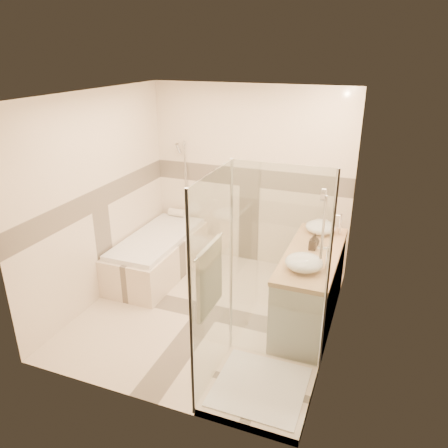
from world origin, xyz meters
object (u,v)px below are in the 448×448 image
(bathtub, at_px, (158,253))
(amenity_bottle_a, at_px, (313,243))
(shower_enclosure, at_px, (251,340))
(amenity_bottle_b, at_px, (315,240))
(vanity, at_px, (310,286))
(vessel_sink_far, at_px, (304,262))
(vessel_sink_near, at_px, (321,227))

(bathtub, relative_size, amenity_bottle_a, 9.75)
(shower_enclosure, xyz_separation_m, amenity_bottle_a, (0.27, 1.33, 0.43))
(bathtub, height_order, shower_enclosure, shower_enclosure)
(shower_enclosure, relative_size, amenity_bottle_b, 13.81)
(vanity, distance_m, amenity_bottle_b, 0.53)
(vessel_sink_far, relative_size, amenity_bottle_b, 2.59)
(vessel_sink_near, xyz_separation_m, amenity_bottle_a, (0.00, -0.51, 0.02))
(amenity_bottle_b, bearing_deg, vanity, -83.26)
(vanity, bearing_deg, bathtub, 170.75)
(bathtub, relative_size, shower_enclosure, 0.83)
(vanity, bearing_deg, amenity_bottle_b, 96.74)
(vessel_sink_near, bearing_deg, bathtub, -174.15)
(bathtub, bearing_deg, shower_enclosure, -41.10)
(vessel_sink_far, bearing_deg, vanity, 87.34)
(shower_enclosure, bearing_deg, vanity, 77.03)
(bathtub, relative_size, amenity_bottle_b, 11.51)
(amenity_bottle_a, bearing_deg, bathtub, 172.17)
(amenity_bottle_a, bearing_deg, vessel_sink_far, -90.00)
(bathtub, bearing_deg, vanity, -9.25)
(bathtub, bearing_deg, vessel_sink_far, -20.12)
(shower_enclosure, bearing_deg, amenity_bottle_a, 78.39)
(vanity, relative_size, amenity_bottle_b, 10.97)
(vanity, relative_size, vessel_sink_near, 4.51)
(shower_enclosure, height_order, amenity_bottle_a, shower_enclosure)
(shower_enclosure, relative_size, vessel_sink_far, 5.34)
(vessel_sink_far, distance_m, amenity_bottle_a, 0.49)
(shower_enclosure, bearing_deg, vessel_sink_near, 81.56)
(vanity, relative_size, vessel_sink_far, 4.24)
(amenity_bottle_b, bearing_deg, shower_enclosure, -100.73)
(shower_enclosure, distance_m, amenity_bottle_b, 1.52)
(vanity, relative_size, amenity_bottle_a, 9.29)
(vessel_sink_near, relative_size, vessel_sink_far, 0.94)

